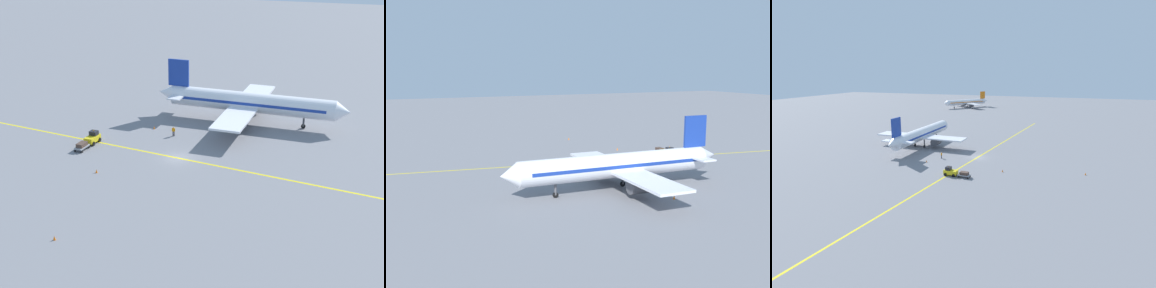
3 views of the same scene
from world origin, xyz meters
TOP-DOWN VIEW (x-y plane):
  - ground_plane at (0.00, 0.00)m, footprint 400.00×400.00m
  - apron_yellow_centreline at (0.00, 0.00)m, footprint 17.55×118.82m
  - airplane_at_gate at (-19.72, 6.65)m, footprint 28.13×35.47m
  - baggage_tug_white at (-1.62, -15.50)m, footprint 3.08×1.90m
  - baggage_cart_trailing at (1.68, -15.70)m, footprint 2.68×1.55m
  - ground_crew_worker at (-8.73, -3.90)m, footprint 0.24×0.58m
  - traffic_cone_near_nose at (8.73, -9.46)m, footprint 0.32×0.32m
  - traffic_cone_mid_apron at (-27.04, 2.01)m, footprint 0.32×0.32m
  - traffic_cone_by_wingtip at (-10.93, -8.34)m, footprint 0.32×0.32m
  - traffic_cone_far_edge at (26.48, -5.53)m, footprint 0.32×0.32m

SIDE VIEW (x-z plane):
  - ground_plane at x=0.00m, z-range 0.00..0.00m
  - apron_yellow_centreline at x=0.00m, z-range 0.00..0.01m
  - traffic_cone_near_nose at x=8.73m, z-range 0.00..0.55m
  - traffic_cone_mid_apron at x=-27.04m, z-range 0.00..0.55m
  - traffic_cone_by_wingtip at x=-10.93m, z-range 0.00..0.55m
  - traffic_cone_far_edge at x=26.48m, z-range 0.00..0.55m
  - baggage_cart_trailing at x=1.68m, z-range 0.14..1.38m
  - baggage_tug_white at x=-1.62m, z-range -0.15..1.96m
  - ground_crew_worker at x=-8.73m, z-range 0.07..1.75m
  - airplane_at_gate at x=-19.72m, z-range -1.59..9.01m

